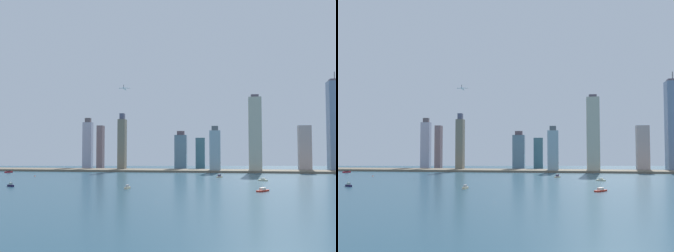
{
  "view_description": "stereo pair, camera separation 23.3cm",
  "coord_description": "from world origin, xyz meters",
  "views": [
    {
      "loc": [
        55.95,
        -336.78,
        44.2
      ],
      "look_at": [
        -44.79,
        390.2,
        85.48
      ],
      "focal_mm": 42.47,
      "sensor_mm": 36.0,
      "label": 1
    },
    {
      "loc": [
        56.18,
        -336.75,
        44.2
      ],
      "look_at": [
        -44.79,
        390.2,
        85.48
      ],
      "focal_mm": 42.47,
      "sensor_mm": 36.0,
      "label": 2
    }
  ],
  "objects": [
    {
      "name": "boat_1",
      "position": [
        50.22,
        269.87,
        1.74
      ],
      "size": [
        9.03,
        13.09,
        4.86
      ],
      "rotation": [
        0.0,
        0.0,
        4.27
      ],
      "color": "beige",
      "rests_on": "ground"
    },
    {
      "name": "skyscraper_9",
      "position": [
        -142.65,
        432.0,
        53.14
      ],
      "size": [
        14.55,
        18.85,
        113.6
      ],
      "color": "slate",
      "rests_on": "ground"
    },
    {
      "name": "channel_buoy_1",
      "position": [
        -239.15,
        258.55,
        0.85
      ],
      "size": [
        1.79,
        1.79,
        1.71
      ],
      "primitive_type": "cone",
      "color": "#E54C19",
      "rests_on": "ground"
    },
    {
      "name": "boat_0",
      "position": [
        95.85,
        81.43,
        1.44
      ],
      "size": [
        14.34,
        17.08,
        9.42
      ],
      "rotation": [
        0.0,
        0.0,
        4.11
      ],
      "color": "red",
      "rests_on": "ground"
    },
    {
      "name": "boat_3",
      "position": [
        -47.8,
        88.79,
        1.68
      ],
      "size": [
        4.34,
        11.74,
        4.59
      ],
      "rotation": [
        0.0,
        0.0,
        4.61
      ],
      "color": "beige",
      "rests_on": "ground"
    },
    {
      "name": "airplane",
      "position": [
        -131.92,
        406.77,
        159.35
      ],
      "size": [
        22.42,
        25.29,
        7.57
      ],
      "rotation": [
        0.0,
        0.0,
        1.64
      ],
      "color": "silver"
    },
    {
      "name": "skyscraper_8",
      "position": [
        41.13,
        408.65,
        40.36
      ],
      "size": [
        20.28,
        14.04,
        85.96
      ],
      "color": "#8FABB8",
      "rests_on": "ground"
    },
    {
      "name": "boat_6",
      "position": [
        -188.13,
        96.23,
        1.71
      ],
      "size": [
        11.15,
        9.68,
        9.97
      ],
      "rotation": [
        0.0,
        0.0,
        2.49
      ],
      "color": "#181537",
      "rests_on": "ground"
    },
    {
      "name": "skyscraper_6",
      "position": [
        -30.96,
        484.6,
        37.46
      ],
      "size": [
        24.71,
        20.81,
        80.08
      ],
      "color": "slate",
      "rests_on": "ground"
    },
    {
      "name": "waterfront_pier",
      "position": [
        0.0,
        418.35,
        1.83
      ],
      "size": [
        896.35,
        64.46,
        3.66
      ],
      "primitive_type": "cube",
      "color": "#716451",
      "rests_on": "ground"
    },
    {
      "name": "ground_plane",
      "position": [
        0.0,
        0.0,
        0.0
      ],
      "size": [
        6000.0,
        6000.0,
        0.0
      ],
      "primitive_type": "plane",
      "color": "#24495D"
    },
    {
      "name": "skyscraper_7",
      "position": [
        8.08,
        509.82,
        33.24
      ],
      "size": [
        19.41,
        13.95,
        66.48
      ],
      "color": "#3E6877",
      "rests_on": "ground"
    },
    {
      "name": "skyscraper_4",
      "position": [
        114.73,
        407.95,
        70.3
      ],
      "size": [
        22.97,
        15.94,
        143.55
      ],
      "color": "#B8B8A3",
      "rests_on": "ground"
    },
    {
      "name": "skyscraper_3",
      "position": [
        -205.69,
        491.07,
        46.54
      ],
      "size": [
        12.58,
        18.35,
        93.07
      ],
      "color": "slate",
      "rests_on": "ground"
    },
    {
      "name": "boat_2",
      "position": [
        -331.87,
        343.27,
        1.56
      ],
      "size": [
        13.19,
        13.32,
        4.26
      ],
      "rotation": [
        0.0,
        0.0,
        0.8
      ],
      "color": "#A71825",
      "rests_on": "ground"
    },
    {
      "name": "skyscraper_1",
      "position": [
        -243.6,
        517.86,
        52.97
      ],
      "size": [
        20.46,
        14.79,
        112.03
      ],
      "color": "#AEAABE",
      "rests_on": "ground"
    },
    {
      "name": "skyscraper_0",
      "position": [
        277.75,
        487.62,
        89.97
      ],
      "size": [
        24.25,
        12.51,
        197.46
      ],
      "color": "gray",
      "rests_on": "ground"
    },
    {
      "name": "skyscraper_2",
      "position": [
        211.69,
        455.93,
        44.1
      ],
      "size": [
        23.95,
        15.06,
        88.2
      ],
      "color": "#B8A7A4",
      "rests_on": "ground"
    },
    {
      "name": "skyscraper_5",
      "position": [
        263.86,
        448.26,
        86.44
      ],
      "size": [
        20.45,
        27.45,
        175.67
      ],
      "color": "#6A80A1",
      "rests_on": "ground"
    },
    {
      "name": "boat_5",
      "position": [
        109.24,
        216.06,
        1.44
      ],
      "size": [
        12.93,
        11.15,
        3.92
      ],
      "rotation": [
        0.0,
        0.0,
        2.52
      ],
      "color": "beige",
      "rests_on": "ground"
    }
  ]
}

